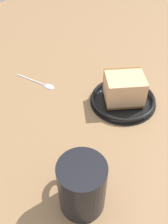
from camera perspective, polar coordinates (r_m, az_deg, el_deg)
ground_plane at (r=58.80cm, az=2.75°, el=-2.87°), size 154.71×154.71×3.44cm
small_plate at (r=61.93cm, az=8.79°, el=2.79°), size 15.97×15.97×1.65cm
cake_slice at (r=60.03cm, az=9.08°, el=5.31°), size 11.53×11.22×6.49cm
tea_mug at (r=41.52cm, az=-0.54°, el=-16.14°), size 7.70×10.20×10.33cm
teaspoon at (r=67.71cm, az=-9.31°, el=6.38°), size 5.03×12.08×0.80cm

